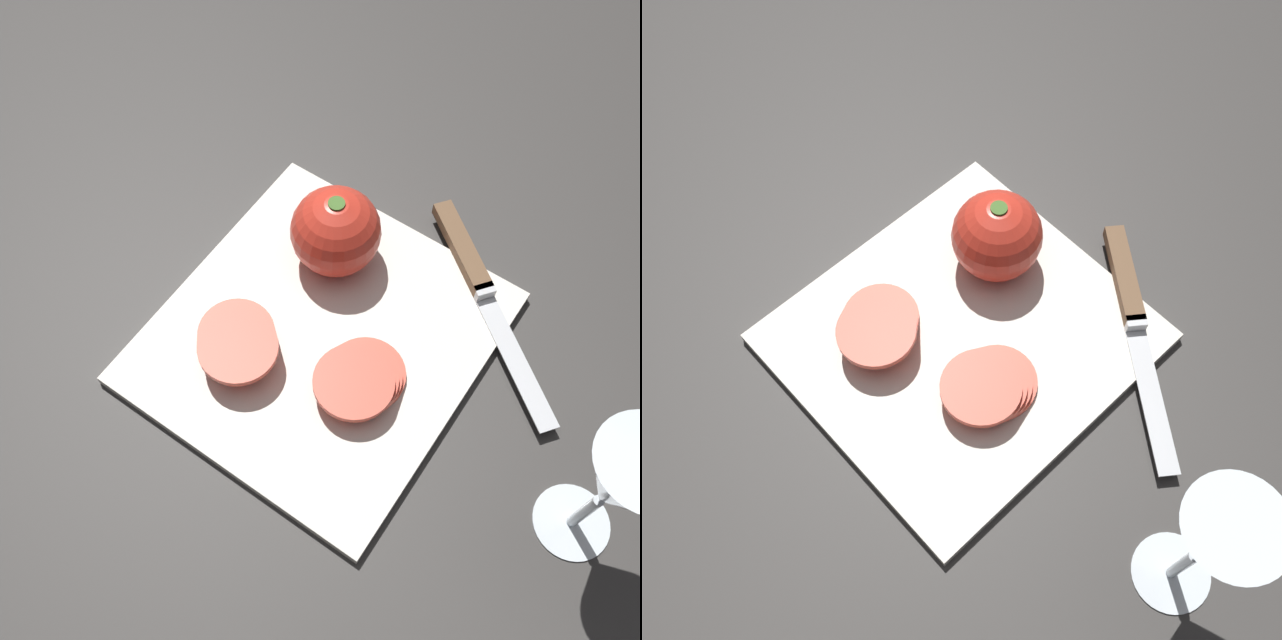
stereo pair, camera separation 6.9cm
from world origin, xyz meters
The scene contains 7 objects.
ground_plane centered at (0.00, 0.00, 0.00)m, with size 3.00×3.00×0.00m, color #383533.
cutting_board centered at (0.01, 0.01, 0.01)m, with size 0.31×0.29×0.01m.
wine_glass centered at (-0.02, -0.27, 0.12)m, with size 0.07×0.07×0.17m.
whole_tomato centered at (0.09, 0.05, 0.06)m, with size 0.09×0.09×0.09m.
knife centered at (0.15, -0.07, 0.02)m, with size 0.17×0.22×0.01m.
tomato_slice_stack_near centered at (-0.05, 0.07, 0.03)m, with size 0.09×0.09×0.03m.
tomato_slice_stack_far centered at (-0.02, -0.05, 0.03)m, with size 0.10×0.08×0.03m.
Camera 1 is at (-0.26, -0.17, 0.66)m, focal length 42.00 mm.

